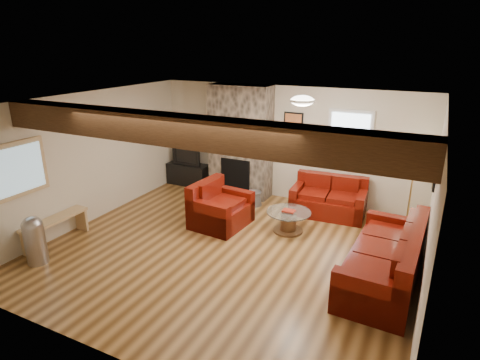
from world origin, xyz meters
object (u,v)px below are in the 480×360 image
object	(u,v)px
armchair_red	(221,205)
coffee_table	(288,221)
sofa_three	(384,255)
loveseat	(329,197)
floor_lamp	(416,158)
television	(188,155)
tv_cabinet	(189,174)

from	to	relation	value
armchair_red	coffee_table	xyz separation A→B (m)	(1.26, 0.31, -0.22)
sofa_three	loveseat	distance (m)	2.45
floor_lamp	television	bearing A→B (deg)	176.82
sofa_three	floor_lamp	size ratio (longest dim) A/B	1.39
loveseat	coffee_table	size ratio (longest dim) A/B	1.77
tv_cabinet	floor_lamp	bearing A→B (deg)	-3.18
armchair_red	television	xyz separation A→B (m)	(-1.87, 1.71, 0.32)
sofa_three	floor_lamp	bearing A→B (deg)	177.97
armchair_red	television	distance (m)	2.55
television	floor_lamp	distance (m)	5.14
coffee_table	tv_cabinet	size ratio (longest dim) A/B	0.78
armchair_red	tv_cabinet	xyz separation A→B (m)	(-1.87, 1.71, -0.16)
television	floor_lamp	xyz separation A→B (m)	(5.09, -0.28, 0.64)
coffee_table	television	bearing A→B (deg)	155.80
coffee_table	television	xyz separation A→B (m)	(-3.13, 1.40, 0.54)
armchair_red	coffee_table	distance (m)	1.31
loveseat	floor_lamp	distance (m)	1.81
tv_cabinet	television	world-z (taller)	television
armchair_red	coffee_table	size ratio (longest dim) A/B	1.26
coffee_table	tv_cabinet	xyz separation A→B (m)	(-3.13, 1.40, 0.06)
television	tv_cabinet	bearing A→B (deg)	0.00
armchair_red	tv_cabinet	size ratio (longest dim) A/B	0.99
loveseat	tv_cabinet	world-z (taller)	loveseat
tv_cabinet	television	distance (m)	0.48
armchair_red	floor_lamp	world-z (taller)	floor_lamp
coffee_table	tv_cabinet	bearing A→B (deg)	155.80
loveseat	tv_cabinet	size ratio (longest dim) A/B	1.39
television	sofa_three	bearing A→B (deg)	-25.48
armchair_red	television	world-z (taller)	television
coffee_table	television	distance (m)	3.47
loveseat	armchair_red	distance (m)	2.23
loveseat	television	bearing A→B (deg)	171.44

